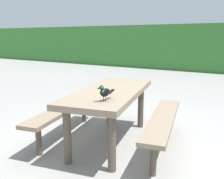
% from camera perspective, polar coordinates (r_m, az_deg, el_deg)
% --- Properties ---
extents(ground_plane, '(60.00, 60.00, 0.00)m').
position_cam_1_polar(ground_plane, '(3.37, 3.55, -12.86)').
color(ground_plane, gray).
extents(hedge_wall, '(28.00, 1.54, 1.93)m').
position_cam_1_polar(hedge_wall, '(11.16, 24.02, 8.83)').
color(hedge_wall, '#387A33').
rests_on(hedge_wall, ground).
extents(picnic_table_foreground, '(2.00, 2.02, 0.74)m').
position_cam_1_polar(picnic_table_foreground, '(3.29, -0.42, -3.18)').
color(picnic_table_foreground, '#84725B').
rests_on(picnic_table_foreground, ground).
extents(bird_grackle, '(0.08, 0.29, 0.18)m').
position_cam_1_polar(bird_grackle, '(2.65, -1.80, -0.57)').
color(bird_grackle, black).
rests_on(bird_grackle, picnic_table_foreground).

